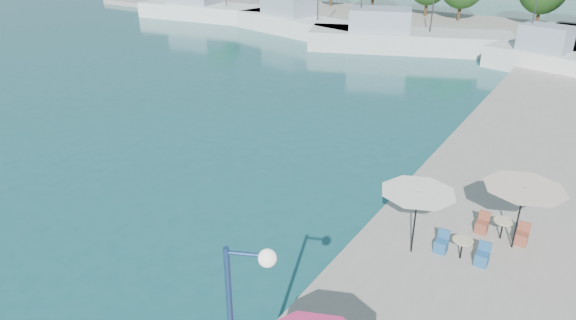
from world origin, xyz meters
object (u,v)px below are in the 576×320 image
Objects in this scene: trawler_04 at (560,63)px; street_lamp at (245,312)px; umbrella_cream at (523,194)px; umbrella_white at (417,199)px; trawler_02 at (302,25)px; trawler_03 at (404,39)px; trawler_01 at (210,11)px.

street_lamp is (-1.60, -38.54, 3.01)m from trawler_04.
umbrella_cream is 0.55× the size of street_lamp.
umbrella_white is 8.86m from street_lamp.
trawler_02 reaches higher than umbrella_white.
umbrella_white is (24.56, -32.81, 1.67)m from trawler_02.
umbrella_white is at bearing -39.89° from trawler_02.
trawler_03 is 34.22m from umbrella_white.
trawler_04 is (13.70, -1.93, 0.00)m from trawler_03.
umbrella_cream is (2.95, 2.21, 0.02)m from umbrella_white.
umbrella_cream is (1.95, -27.59, 1.69)m from trawler_04.
umbrella_white is (39.03, -34.56, 1.67)m from trawler_01.
trawler_03 is at bearing 117.92° from umbrella_cream.
trawler_01 reaches higher than umbrella_white.
trawler_04 is at bearing 63.50° from street_lamp.
umbrella_cream is 11.58m from street_lamp.
trawler_01 is 14.58m from trawler_02.
trawler_02 and trawler_03 have the same top height.
trawler_03 is 1.52× the size of trawler_04.
trawler_02 is 7.04× the size of umbrella_white.
trawler_03 is at bearing 8.13° from trawler_02.
umbrella_cream reaches higher than umbrella_white.
trawler_01 is 7.67× the size of umbrella_white.
trawler_02 is (14.47, -1.75, 0.00)m from trawler_01.
trawler_02 is 0.95× the size of trawler_03.
trawler_03 is (11.86, -1.07, -0.00)m from trawler_02.
umbrella_white is (12.69, -31.73, 1.67)m from trawler_03.
trawler_02 is 1.45× the size of trawler_04.
umbrella_white is at bearing -79.49° from trawler_04.
trawler_04 is 29.87m from umbrella_white.
trawler_03 is at bearing -175.57° from trawler_04.
umbrella_cream is at bearing -73.52° from trawler_04.
trawler_01 is 1.09× the size of trawler_02.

